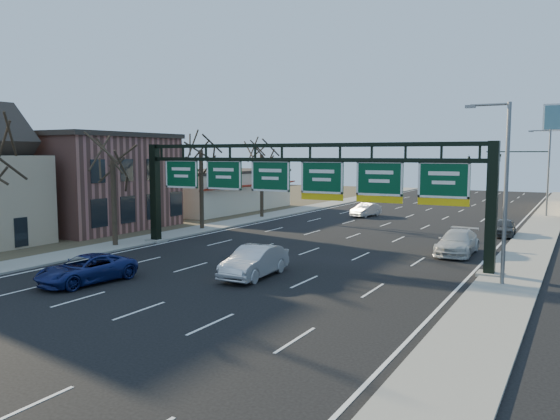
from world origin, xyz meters
The scene contains 19 objects.
ground centered at (0.00, 0.00, 0.00)m, with size 160.00×160.00×0.00m, color black.
sidewalk_left centered at (-12.80, 20.00, 0.06)m, with size 3.00×120.00×0.12m, color gray.
sidewalk_right centered at (12.80, 20.00, 0.06)m, with size 3.00×120.00×0.12m, color gray.
dirt_strip_left centered at (-25.00, 20.00, 0.03)m, with size 21.00×120.00×0.06m, color #473D2B.
lane_markings centered at (0.00, 20.00, 0.01)m, with size 21.60×120.00×0.01m, color white.
sign_gantry centered at (0.16, 8.00, 4.63)m, with size 24.60×1.20×7.20m.
brick_block centered at (-21.50, 11.00, 4.16)m, with size 10.40×12.40×8.30m.
cream_strip centered at (-21.48, 29.00, 2.36)m, with size 10.90×18.40×4.70m.
tree_gantry centered at (-12.80, 5.00, 7.11)m, with size 3.60×3.60×8.48m.
tree_mid centered at (-12.80, 15.00, 7.85)m, with size 3.60×3.60×9.24m.
tree_far centered at (-12.80, 25.00, 7.48)m, with size 3.60×3.60×8.86m.
streetlight_near centered at (12.47, 6.00, 5.08)m, with size 2.15×0.22×9.00m.
streetlight_far centered at (12.47, 40.00, 5.08)m, with size 2.15×0.22×9.00m.
traffic_signal_mast centered at (5.69, 55.00, 5.50)m, with size 10.16×0.54×7.00m.
car_blue_suv centered at (-5.88, -3.62, 0.71)m, with size 2.35×5.09×1.41m, color navy.
car_silver_sedan centered at (0.84, 1.69, 0.82)m, with size 1.74×4.99×1.64m, color silver.
car_white_wagon centered at (8.88, 13.75, 0.78)m, with size 2.18×5.35×1.55m, color silver.
car_grey_far centered at (10.50, 23.74, 0.69)m, with size 1.63×4.06×1.38m, color #3E4043.
car_silver_distant centered at (-3.91, 31.31, 0.68)m, with size 1.44×4.13×1.36m, color #B0B0B5.
Camera 1 is at (15.94, -22.49, 6.51)m, focal length 35.00 mm.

